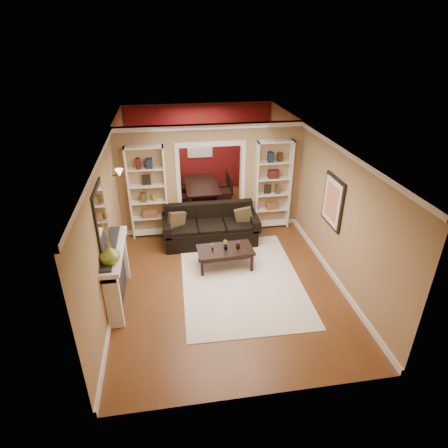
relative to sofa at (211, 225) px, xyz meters
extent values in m
plane|color=brown|center=(0.11, -0.45, -0.45)|extent=(8.00, 8.00, 0.00)
plane|color=white|center=(0.11, -0.45, 2.25)|extent=(8.00, 8.00, 0.00)
plane|color=#A38156|center=(0.11, 3.55, 0.90)|extent=(8.00, 0.00, 8.00)
plane|color=#A38156|center=(0.11, -4.45, 0.90)|extent=(8.00, 0.00, 8.00)
plane|color=#A38156|center=(-2.14, -0.45, 0.90)|extent=(0.00, 8.00, 8.00)
plane|color=#A38156|center=(2.36, -0.45, 0.90)|extent=(0.00, 8.00, 8.00)
cube|color=#A38156|center=(0.11, 0.75, 0.90)|extent=(4.50, 0.15, 2.70)
cube|color=maroon|center=(0.11, 3.52, 0.87)|extent=(4.44, 0.04, 2.64)
cube|color=#8CA5CC|center=(0.11, 3.48, 1.10)|extent=(0.78, 0.03, 0.98)
cube|color=white|center=(0.43, -1.66, -0.44)|extent=(2.49, 3.44, 0.01)
cube|color=black|center=(0.00, 0.00, 0.00)|extent=(2.28, 0.98, 0.89)
cube|color=brown|center=(-0.81, -0.02, 0.20)|extent=(0.43, 0.30, 0.42)
cube|color=brown|center=(0.81, -0.02, 0.19)|extent=(0.42, 0.16, 0.41)
cube|color=black|center=(0.18, -1.14, -0.22)|extent=(1.22, 0.71, 0.45)
imported|color=#336626|center=(-0.10, -1.14, 0.09)|extent=(0.10, 0.11, 0.17)
imported|color=#336626|center=(0.18, -1.14, 0.11)|extent=(0.15, 0.15, 0.21)
imported|color=#336626|center=(0.45, -1.14, 0.09)|extent=(0.10, 0.10, 0.18)
cube|color=white|center=(-1.44, 0.58, 0.70)|extent=(0.90, 0.30, 2.30)
cube|color=white|center=(1.66, 0.58, 0.70)|extent=(0.90, 0.30, 2.30)
cube|color=white|center=(-1.98, -1.95, 0.13)|extent=(0.32, 1.70, 1.16)
imported|color=olive|center=(-1.98, -2.44, 0.89)|extent=(0.40, 0.40, 0.36)
cube|color=silver|center=(-2.12, -1.95, 1.35)|extent=(0.03, 0.95, 1.10)
cube|color=#FFE0A5|center=(-2.04, 0.10, 1.38)|extent=(0.18, 0.18, 0.22)
cube|color=black|center=(2.32, -1.45, 1.10)|extent=(0.04, 0.85, 1.05)
imported|color=black|center=(0.06, 2.31, -0.14)|extent=(1.74, 0.97, 0.61)
cube|color=black|center=(-0.49, 2.01, -0.07)|extent=(0.48, 0.48, 0.75)
cube|color=black|center=(0.61, 2.01, 0.01)|extent=(0.56, 0.56, 0.91)
cube|color=black|center=(-0.49, 2.61, -0.03)|extent=(0.43, 0.43, 0.84)
cube|color=black|center=(0.61, 2.61, -0.01)|extent=(0.44, 0.44, 0.88)
cube|color=#3C2F1B|center=(0.11, 2.25, 1.57)|extent=(0.50, 0.50, 0.30)
camera|label=1|loc=(-0.92, -7.93, 4.20)|focal=30.00mm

